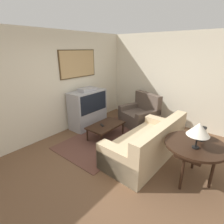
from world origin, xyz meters
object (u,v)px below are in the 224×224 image
couch (147,145)px  coffee_table (106,126)px  console_table (195,147)px  mantel_clock (202,134)px  tv (88,109)px  armchair (140,116)px  table_lamp (199,129)px

couch → coffee_table: 1.28m
couch → console_table: 1.03m
coffee_table → mantel_clock: (-0.00, -2.25, 0.51)m
tv → coffee_table: 0.95m
console_table → mantel_clock: size_ratio=4.40×
mantel_clock → console_table: bearing=171.8°
armchair → coffee_table: bearing=-83.5°
tv → coffee_table: tv is taller
console_table → coffee_table: bearing=84.5°
couch → table_lamp: bearing=76.5°
coffee_table → mantel_clock: 2.31m
tv → mantel_clock: bearing=-94.0°
console_table → table_lamp: 0.43m
table_lamp → mantel_clock: size_ratio=1.95×
armchair → table_lamp: 2.66m
tv → console_table: size_ratio=1.18×
coffee_table → mantel_clock: mantel_clock is taller
coffee_table → tv: bearing=76.1°
tv → armchair: 1.59m
armchair → console_table: 2.46m
tv → armchair: bearing=-48.4°
tv → coffee_table: (-0.22, -0.89, -0.23)m
console_table → table_lamp: (-0.14, -0.03, 0.41)m
console_table → mantel_clock: 0.28m
coffee_table → table_lamp: bearing=-99.0°
coffee_table → table_lamp: (-0.36, -2.25, 0.73)m
coffee_table → table_lamp: table_lamp is taller
console_table → mantel_clock: bearing=-8.2°
couch → console_table: size_ratio=2.03×
couch → mantel_clock: size_ratio=8.92×
tv → table_lamp: 3.24m
couch → mantel_clock: (0.09, -0.98, 0.55)m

